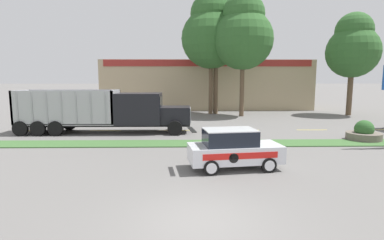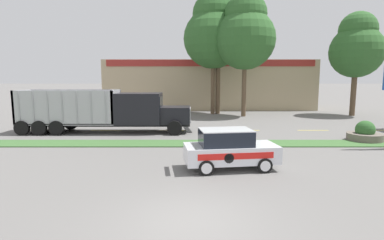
# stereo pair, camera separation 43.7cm
# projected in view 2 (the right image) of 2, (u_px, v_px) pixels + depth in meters

# --- Properties ---
(ground_plane) EXTENTS (600.00, 600.00, 0.00)m
(ground_plane) POSITION_uv_depth(u_px,v_px,m) (191.00, 221.00, 8.37)
(ground_plane) COLOR slate
(grass_verge) EXTENTS (120.00, 1.97, 0.06)m
(grass_verge) POSITION_uv_depth(u_px,v_px,m) (192.00, 143.00, 18.45)
(grass_verge) COLOR #3D6633
(grass_verge) RESTS_ON ground_plane
(centre_line_2) EXTENTS (2.40, 0.14, 0.01)m
(centre_line_2) POSITION_uv_depth(u_px,v_px,m) (39.00, 130.00, 23.45)
(centre_line_2) COLOR yellow
(centre_line_2) RESTS_ON ground_plane
(centre_line_3) EXTENTS (2.40, 0.14, 0.01)m
(centre_line_3) POSITION_uv_depth(u_px,v_px,m) (108.00, 130.00, 23.42)
(centre_line_3) COLOR yellow
(centre_line_3) RESTS_ON ground_plane
(centre_line_4) EXTENTS (2.40, 0.14, 0.01)m
(centre_line_4) POSITION_uv_depth(u_px,v_px,m) (176.00, 130.00, 23.40)
(centre_line_4) COLOR yellow
(centre_line_4) RESTS_ON ground_plane
(centre_line_5) EXTENTS (2.40, 0.14, 0.01)m
(centre_line_5) POSITION_uv_depth(u_px,v_px,m) (245.00, 130.00, 23.37)
(centre_line_5) COLOR yellow
(centre_line_5) RESTS_ON ground_plane
(centre_line_6) EXTENTS (2.40, 0.14, 0.01)m
(centre_line_6) POSITION_uv_depth(u_px,v_px,m) (315.00, 130.00, 23.35)
(centre_line_6) COLOR yellow
(centre_line_6) RESTS_ON ground_plane
(centre_line_7) EXTENTS (2.40, 0.14, 0.01)m
(centre_line_7) POSITION_uv_depth(u_px,v_px,m) (384.00, 130.00, 23.33)
(centre_line_7) COLOR yellow
(centre_line_7) RESTS_ON ground_plane
(dump_truck_mid) EXTENTS (12.59, 2.83, 3.24)m
(dump_truck_mid) POSITION_uv_depth(u_px,v_px,m) (123.00, 112.00, 22.37)
(dump_truck_mid) COLOR black
(dump_truck_mid) RESTS_ON ground_plane
(rally_car) EXTENTS (4.25, 2.25, 1.82)m
(rally_car) POSITION_uv_depth(u_px,v_px,m) (231.00, 149.00, 13.20)
(rally_car) COLOR silver
(rally_car) RESTS_ON ground_plane
(stone_planter) EXTENTS (2.15, 2.15, 1.33)m
(stone_planter) POSITION_uv_depth(u_px,v_px,m) (367.00, 134.00, 19.23)
(stone_planter) COLOR #6B6056
(stone_planter) RESTS_ON ground_plane
(store_building_backdrop) EXTENTS (27.30, 12.10, 6.43)m
(store_building_backdrop) POSITION_uv_depth(u_px,v_px,m) (209.00, 85.00, 43.44)
(store_building_backdrop) COLOR tan
(store_building_backdrop) RESTS_ON ground_plane
(tree_behind_left) EXTENTS (6.71, 6.71, 13.54)m
(tree_behind_left) POSITION_uv_depth(u_px,v_px,m) (215.00, 33.00, 33.50)
(tree_behind_left) COLOR brown
(tree_behind_left) RESTS_ON ground_plane
(tree_behind_centre) EXTENTS (5.06, 5.06, 11.72)m
(tree_behind_centre) POSITION_uv_depth(u_px,v_px,m) (220.00, 40.00, 33.78)
(tree_behind_centre) COLOR brown
(tree_behind_centre) RESTS_ON ground_plane
(tree_behind_right) EXTENTS (5.58, 5.58, 11.11)m
(tree_behind_right) POSITION_uv_depth(u_px,v_px,m) (358.00, 46.00, 31.96)
(tree_behind_right) COLOR brown
(tree_behind_right) RESTS_ON ground_plane
(tree_behind_far_right) EXTENTS (6.32, 6.32, 12.86)m
(tree_behind_far_right) POSITION_uv_depth(u_px,v_px,m) (247.00, 33.00, 31.23)
(tree_behind_far_right) COLOR brown
(tree_behind_far_right) RESTS_ON ground_plane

